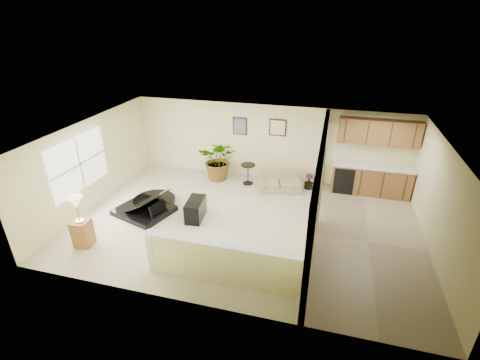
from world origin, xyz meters
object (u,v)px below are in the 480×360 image
(small_plant, at_px, (309,182))
(lamp_stand, at_px, (81,225))
(loveseat, at_px, (280,181))
(piano_bench, at_px, (196,209))
(palm_plant, at_px, (219,160))
(piano, at_px, (143,193))
(accent_table, at_px, (248,171))

(small_plant, xyz_separation_m, lamp_stand, (-5.00, -4.43, 0.35))
(loveseat, bearing_deg, piano_bench, -144.06)
(palm_plant, bearing_deg, small_plant, 1.03)
(piano_bench, bearing_deg, palm_plant, 93.28)
(piano, bearing_deg, small_plant, 47.76)
(loveseat, distance_m, accent_table, 1.08)
(accent_table, bearing_deg, piano_bench, -109.70)
(piano_bench, distance_m, lamp_stand, 2.86)
(loveseat, distance_m, small_plant, 0.94)
(palm_plant, xyz_separation_m, lamp_stand, (-2.02, -4.38, -0.13))
(loveseat, relative_size, accent_table, 2.17)
(loveseat, distance_m, palm_plant, 2.13)
(piano, height_order, small_plant, piano)
(piano_bench, distance_m, palm_plant, 2.58)
(piano, xyz_separation_m, palm_plant, (1.40, 2.53, 0.12))
(piano_bench, bearing_deg, loveseat, 49.90)
(piano_bench, xyz_separation_m, lamp_stand, (-2.17, -1.84, 0.29))
(accent_table, bearing_deg, loveseat, -7.09)
(loveseat, bearing_deg, lamp_stand, -148.75)
(piano, relative_size, piano_bench, 2.39)
(lamp_stand, bearing_deg, palm_plant, 65.20)
(palm_plant, bearing_deg, loveseat, -6.62)
(small_plant, height_order, lamp_stand, lamp_stand)
(loveseat, relative_size, palm_plant, 1.06)
(accent_table, bearing_deg, lamp_stand, -125.45)
(lamp_stand, bearing_deg, accent_table, 54.55)
(piano, distance_m, loveseat, 4.18)
(piano, relative_size, small_plant, 3.90)
(accent_table, bearing_deg, piano, -134.98)
(accent_table, relative_size, small_plant, 1.35)
(piano, relative_size, palm_plant, 1.41)
(small_plant, bearing_deg, piano_bench, -137.47)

